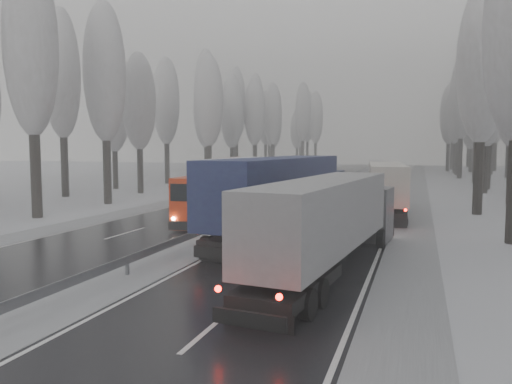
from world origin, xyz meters
The scene contains 52 objects.
ground centered at (0.00, 0.00, 0.00)m, with size 260.00×260.00×0.00m, color silver.
carriageway_right centered at (5.25, 30.00, 0.01)m, with size 7.50×200.00×0.03m, color black.
carriageway_left centered at (-5.25, 30.00, 0.01)m, with size 7.50×200.00×0.03m, color black.
median_slush centered at (0.00, 30.00, 0.02)m, with size 3.00×200.00×0.04m, color #9DA0A4.
shoulder_right centered at (10.20, 30.00, 0.02)m, with size 2.40×200.00×0.04m, color #9DA0A4.
shoulder_left centered at (-10.20, 30.00, 0.02)m, with size 2.40×200.00×0.04m, color #9DA0A4.
median_guardrail centered at (0.00, 29.99, 0.60)m, with size 0.12×200.00×0.76m.
tree_18 centered at (14.51, 27.03, 10.70)m, with size 3.60×3.60×16.58m.
tree_22 centered at (17.02, 45.60, 10.24)m, with size 3.60×3.60×15.86m.
tree_24 centered at (17.90, 51.02, 13.19)m, with size 3.60×3.60×20.49m.
tree_26 centered at (17.56, 61.27, 12.10)m, with size 3.60×3.60×18.78m.
tree_28 centered at (16.34, 71.95, 12.64)m, with size 3.60×3.60×19.62m.
tree_29 centered at (23.71, 75.95, 11.67)m, with size 3.60×3.60×18.11m.
tree_30 centered at (16.56, 81.70, 11.52)m, with size 3.60×3.60×17.86m.
tree_31 centered at (22.48, 85.70, 11.97)m, with size 3.60×3.60×18.58m.
tree_32 centered at (16.63, 89.21, 11.18)m, with size 3.60×3.60×17.33m.
tree_33 centered at (19.77, 93.21, 9.26)m, with size 3.60×3.60×14.33m.
tree_34 centered at (15.73, 96.32, 11.37)m, with size 3.60×3.60×17.63m.
tree_35 centered at (24.94, 100.32, 11.77)m, with size 3.60×3.60×18.25m.
tree_36 centered at (17.04, 106.16, 13.02)m, with size 3.60×3.60×20.23m.
tree_37 centered at (24.02, 110.16, 10.56)m, with size 3.60×3.60×16.37m.
tree_38 centered at (18.73, 116.73, 11.59)m, with size 3.60×3.60×17.97m.
tree_39 centered at (21.55, 120.73, 10.45)m, with size 3.60×3.60×16.19m.
tree_56 centered at (-14.71, 15.70, 11.68)m, with size 3.60×3.60×18.12m.
tree_58 centered at (-15.13, 24.57, 11.10)m, with size 3.60×3.60×17.21m.
tree_59 centered at (-22.80, 28.57, 11.87)m, with size 3.60×3.60×18.41m.
tree_60 centered at (-17.75, 34.20, 9.59)m, with size 3.60×3.60×14.84m.
tree_61 centered at (-23.52, 38.20, 9.02)m, with size 3.60×3.60×13.95m.
tree_62 centered at (-13.94, 43.73, 10.36)m, with size 3.60×3.60×16.04m.
tree_63 centered at (-21.85, 47.73, 10.89)m, with size 3.60×3.60×16.88m.
tree_64 centered at (-18.26, 52.71, 9.96)m, with size 3.60×3.60×15.42m.
tree_65 centered at (-20.05, 56.71, 12.55)m, with size 3.60×3.60×19.48m.
tree_66 centered at (-18.16, 62.35, 9.84)m, with size 3.60×3.60×15.23m.
tree_67 centered at (-19.54, 66.35, 11.03)m, with size 3.60×3.60×17.09m.
tree_68 centered at (-16.58, 69.11, 10.75)m, with size 3.60×3.60×16.65m.
tree_69 centered at (-21.42, 73.11, 12.46)m, with size 3.60×3.60×19.35m.
tree_70 centered at (-16.33, 79.19, 11.03)m, with size 3.60×3.60×17.09m.
tree_71 centered at (-21.09, 83.19, 12.63)m, with size 3.60×3.60×19.61m.
tree_72 centered at (-18.93, 88.54, 9.76)m, with size 3.60×3.60×15.11m.
tree_73 centered at (-21.82, 92.54, 11.11)m, with size 3.60×3.60×17.22m.
tree_74 centered at (-15.07, 99.33, 12.67)m, with size 3.60×3.60×19.68m.
tree_75 centered at (-24.20, 103.33, 11.99)m, with size 3.60×3.60×18.60m.
tree_76 centered at (-14.05, 108.72, 11.95)m, with size 3.60×3.60×18.55m.
tree_77 centered at (-19.66, 112.72, 9.26)m, with size 3.60×3.60×14.32m.
tree_78 centered at (-17.56, 115.31, 12.59)m, with size 3.60×3.60×19.55m.
tree_79 centered at (-20.33, 119.31, 11.01)m, with size 3.60×3.60×17.07m.
truck_grey_tarp centered at (7.28, 7.14, 2.15)m, with size 3.78×14.50×3.69m.
truck_blue_box centered at (3.59, 13.91, 2.53)m, with size 4.17×17.06×4.34m.
truck_cream_box centered at (8.10, 25.65, 2.16)m, with size 3.74×14.55×3.70m.
box_truck_distant centered at (2.65, 81.33, 1.30)m, with size 2.64×6.97×2.55m.
truck_red_white centered at (-2.31, 21.07, 2.37)m, with size 3.50×15.95×4.06m.
truck_red_red centered at (-6.19, 31.30, 2.25)m, with size 4.17×15.17×3.86m.
Camera 1 is at (10.51, -12.17, 4.88)m, focal length 35.00 mm.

